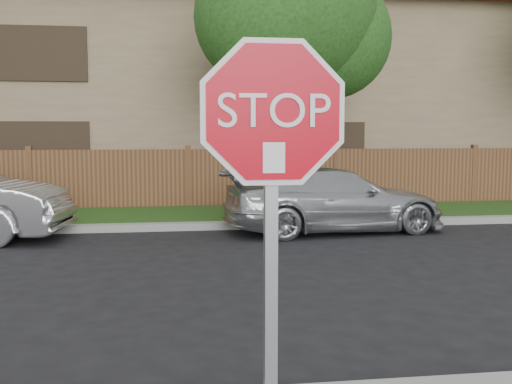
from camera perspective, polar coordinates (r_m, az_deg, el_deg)
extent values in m
cube|color=gray|center=(12.71, -6.03, -3.25)|extent=(70.00, 0.30, 0.15)
cube|color=#1E4714|center=(14.34, -6.26, -2.29)|extent=(70.00, 3.00, 0.12)
cube|color=#54311D|center=(15.85, -6.48, 1.17)|extent=(70.00, 0.12, 1.60)
cube|color=#866F53|center=(21.42, -6.96, 8.23)|extent=(34.00, 8.00, 6.00)
cube|color=brown|center=(21.81, -7.07, 16.79)|extent=(35.20, 9.20, 0.50)
cylinder|color=#382B21|center=(14.40, 3.70, 5.35)|extent=(0.44, 0.44, 3.92)
sphere|color=#194314|center=(14.68, 3.78, 16.91)|extent=(3.80, 3.80, 3.80)
sphere|color=#194314|center=(15.07, 6.98, 14.42)|extent=(3.00, 3.00, 3.00)
sphere|color=#194314|center=(14.10, 0.80, 16.23)|extent=(3.20, 3.20, 3.20)
cube|color=gray|center=(3.11, 1.40, -9.27)|extent=(0.07, 0.06, 2.30)
cylinder|color=white|center=(2.94, 1.65, 7.59)|extent=(1.01, 0.02, 1.01)
cylinder|color=red|center=(2.93, 1.69, 7.59)|extent=(0.93, 0.02, 0.93)
cube|color=white|center=(2.92, 1.72, 3.28)|extent=(0.11, 0.00, 0.15)
imported|color=#B2B6B9|center=(12.43, 7.44, -0.74)|extent=(4.73, 2.32, 1.33)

